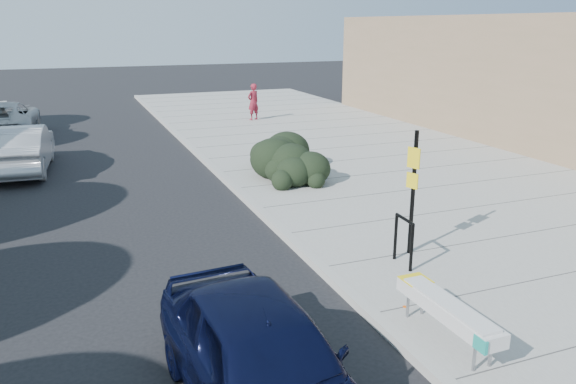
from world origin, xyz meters
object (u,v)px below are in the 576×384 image
object	(u,v)px
sign_post	(413,185)
sedan_navy	(262,361)
suv_silver	(4,120)
wagon_silver	(21,148)
bench	(447,310)
pedestrian	(253,102)
bike_rack	(404,237)

from	to	relation	value
sign_post	sedan_navy	xyz separation A→B (m)	(-4.47, -3.51, -0.86)
suv_silver	wagon_silver	bearing A→B (deg)	101.14
bench	pedestrian	distance (m)	20.95
bike_rack	bench	bearing A→B (deg)	-106.64
wagon_silver	sedan_navy	bearing A→B (deg)	107.35
bike_rack	suv_silver	xyz separation A→B (m)	(-8.56, 18.29, 0.04)
bench	suv_silver	size ratio (longest dim) A/B	0.38
suv_silver	pedestrian	bearing A→B (deg)	-179.23
suv_silver	bench	bearing A→B (deg)	112.37
sign_post	sedan_navy	bearing A→B (deg)	-160.18
sedan_navy	suv_silver	xyz separation A→B (m)	(-4.54, 21.33, 0.01)
bench	wagon_silver	bearing A→B (deg)	114.11
sign_post	wagon_silver	bearing A→B (deg)	107.37
bike_rack	sign_post	bearing A→B (deg)	48.19
sign_post	suv_silver	xyz separation A→B (m)	(-9.02, 17.82, -0.85)
bike_rack	wagon_silver	distance (m)	13.81
wagon_silver	pedestrian	xyz separation A→B (m)	(10.27, 6.40, 0.26)
bench	wagon_silver	xyz separation A→B (m)	(-6.60, 14.22, 0.13)
bike_rack	wagon_silver	bearing A→B (deg)	125.54
pedestrian	bench	bearing A→B (deg)	57.21
sign_post	sedan_navy	world-z (taller)	sign_post
bike_rack	pedestrian	world-z (taller)	pedestrian
sedan_navy	pedestrian	distance (m)	22.09
bike_rack	pedestrian	bearing A→B (deg)	83.86
sign_post	wagon_silver	xyz separation A→B (m)	(-7.97, 11.12, -0.85)
sedan_navy	suv_silver	world-z (taller)	suv_silver
bench	sign_post	bearing A→B (deg)	65.31
sedan_navy	suv_silver	distance (m)	21.81
sign_post	sedan_navy	size ratio (longest dim) A/B	0.58
wagon_silver	bench	bearing A→B (deg)	118.78
suv_silver	pedestrian	size ratio (longest dim) A/B	3.16
suv_silver	bike_rack	bearing A→B (deg)	117.38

